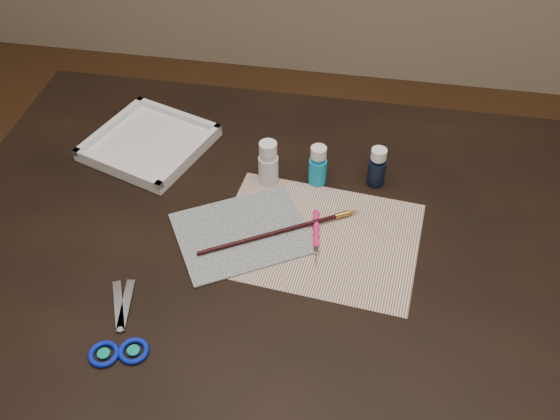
% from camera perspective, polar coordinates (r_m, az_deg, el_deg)
% --- Properties ---
extents(ground, '(3.50, 3.50, 0.02)m').
position_cam_1_polar(ground, '(1.81, 0.00, -18.61)').
color(ground, '#422614').
rests_on(ground, ground).
extents(table, '(1.30, 0.90, 0.75)m').
position_cam_1_polar(table, '(1.48, 0.00, -11.84)').
color(table, black).
rests_on(table, ground).
extents(paper, '(0.39, 0.31, 0.00)m').
position_cam_1_polar(paper, '(1.17, 3.53, -2.53)').
color(paper, silver).
rests_on(paper, table).
extents(canvas, '(0.30, 0.29, 0.00)m').
position_cam_1_polar(canvas, '(1.17, -3.47, -2.08)').
color(canvas, black).
rests_on(canvas, paper).
extents(paint_bottle_white, '(0.05, 0.05, 0.10)m').
position_cam_1_polar(paint_bottle_white, '(1.25, -1.08, 4.33)').
color(paint_bottle_white, silver).
rests_on(paint_bottle_white, table).
extents(paint_bottle_cyan, '(0.04, 0.04, 0.09)m').
position_cam_1_polar(paint_bottle_cyan, '(1.25, 3.48, 4.10)').
color(paint_bottle_cyan, '#1191C7').
rests_on(paint_bottle_cyan, table).
extents(paint_bottle_navy, '(0.04, 0.04, 0.09)m').
position_cam_1_polar(paint_bottle_navy, '(1.26, 8.87, 3.93)').
color(paint_bottle_navy, black).
rests_on(paint_bottle_navy, table).
extents(paintbrush, '(0.29, 0.17, 0.01)m').
position_cam_1_polar(paintbrush, '(1.16, 0.17, -1.91)').
color(paintbrush, black).
rests_on(paintbrush, canvas).
extents(craft_knife, '(0.03, 0.14, 0.01)m').
position_cam_1_polar(craft_knife, '(1.16, 3.33, -2.56)').
color(craft_knife, '#F21E75').
rests_on(craft_knife, paper).
extents(scissors, '(0.17, 0.21, 0.01)m').
position_cam_1_polar(scissors, '(1.07, -14.73, -9.86)').
color(scissors, silver).
rests_on(scissors, table).
extents(palette_tray, '(0.29, 0.29, 0.03)m').
position_cam_1_polar(palette_tray, '(1.38, -11.86, 6.07)').
color(palette_tray, silver).
rests_on(palette_tray, table).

